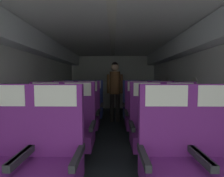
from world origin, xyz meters
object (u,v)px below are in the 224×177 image
at_px(seat_a_right_aisle, 223,158).
at_px(seat_b_right_window, 148,127).
at_px(seat_b_left_window, 44,127).
at_px(seat_c_right_aisle, 163,114).
at_px(seat_b_left_aisle, 77,127).
at_px(seat_c_right_window, 138,114).
at_px(seat_b_right_aisle, 181,127).
at_px(seat_d_left_aisle, 93,106).
at_px(flight_attendant, 115,85).
at_px(seat_a_left_window, 0,157).
at_px(seat_d_right_window, 133,106).
at_px(seat_a_left_aisle, 53,158).
at_px(seat_a_right_window, 168,158).
at_px(seat_c_left_window, 63,114).
at_px(seat_d_left_window, 73,106).
at_px(seat_d_right_aisle, 152,106).
at_px(seat_c_left_aisle, 87,114).

distance_m(seat_a_right_aisle, seat_b_right_window, 1.02).
bearing_deg(seat_b_left_window, seat_c_right_aisle, 23.59).
xyz_separation_m(seat_b_left_aisle, seat_c_right_window, (1.02, 0.88, 0.00)).
distance_m(seat_b_right_aisle, seat_d_left_aisle, 2.34).
distance_m(seat_b_left_window, flight_attendant, 2.32).
bearing_deg(seat_c_right_window, seat_b_left_aisle, -139.33).
distance_m(seat_a_left_window, seat_d_right_window, 3.09).
bearing_deg(seat_a_left_aisle, seat_a_right_window, 0.57).
bearing_deg(seat_a_left_window, seat_c_right_window, 49.44).
distance_m(seat_b_left_aisle, seat_d_right_window, 2.06).
distance_m(seat_b_left_window, seat_b_right_aisle, 2.02).
relative_size(seat_a_left_aisle, seat_a_right_aisle, 1.00).
distance_m(seat_a_left_aisle, seat_c_left_window, 1.86).
bearing_deg(flight_attendant, seat_d_right_window, 138.85).
relative_size(seat_a_right_aisle, seat_c_right_window, 1.00).
xyz_separation_m(seat_a_right_aisle, seat_d_left_window, (-2.03, 2.67, 0.00)).
bearing_deg(seat_a_right_aisle, seat_a_right_window, 179.94).
relative_size(seat_b_right_window, seat_d_left_window, 1.00).
height_order(seat_d_left_window, seat_d_right_window, same).
xyz_separation_m(seat_c_left_window, flight_attendant, (1.06, 1.11, 0.53)).
distance_m(seat_b_right_aisle, flight_attendant, 2.28).
distance_m(seat_b_left_window, seat_c_right_window, 1.74).
bearing_deg(seat_b_left_window, seat_a_left_aisle, -62.42).
xyz_separation_m(seat_b_left_aisle, seat_d_right_aisle, (1.53, 1.80, 0.00)).
bearing_deg(seat_a_right_window, seat_a_left_aisle, -179.43).
relative_size(seat_a_right_aisle, seat_d_right_aisle, 1.00).
distance_m(seat_c_right_window, flight_attendant, 1.32).
distance_m(seat_d_left_window, seat_d_right_aisle, 2.03).
bearing_deg(seat_c_left_aisle, flight_attendant, 62.75).
xyz_separation_m(seat_b_left_aisle, seat_d_left_window, (-0.51, 1.78, 0.00)).
distance_m(seat_b_right_aisle, seat_d_left_window, 2.70).
bearing_deg(seat_d_left_window, seat_b_right_aisle, -40.96).
bearing_deg(seat_d_left_window, seat_c_right_aisle, -23.52).
height_order(seat_c_right_aisle, seat_d_right_window, same).
bearing_deg(seat_a_left_window, seat_c_right_aisle, 41.47).
xyz_separation_m(seat_b_left_window, seat_c_right_aisle, (2.02, 0.88, 0.00)).
relative_size(seat_b_left_aisle, seat_d_right_aisle, 1.00).
height_order(seat_a_right_aisle, seat_b_right_aisle, same).
xyz_separation_m(seat_a_left_aisle, seat_a_right_window, (1.04, 0.01, 0.00)).
bearing_deg(seat_d_left_aisle, seat_b_right_aisle, -49.20).
distance_m(seat_b_left_aisle, seat_b_right_aisle, 1.53).
bearing_deg(seat_b_right_window, seat_a_right_window, -90.02).
height_order(seat_c_left_window, seat_c_right_window, same).
relative_size(seat_a_right_window, seat_c_left_aisle, 1.00).
xyz_separation_m(seat_c_left_window, seat_d_left_window, (-0.02, 0.89, 0.00)).
relative_size(seat_c_left_window, seat_d_right_window, 1.00).
distance_m(seat_b_right_window, seat_c_right_aisle, 1.03).
relative_size(seat_c_right_window, seat_d_right_aisle, 1.00).
bearing_deg(seat_d_right_window, seat_c_left_window, -149.44).
bearing_deg(seat_c_right_aisle, seat_d_right_window, 119.05).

